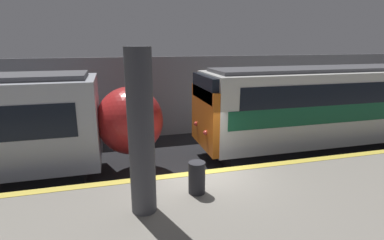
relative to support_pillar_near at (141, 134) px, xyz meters
The scene contains 6 objects.
ground_plane 3.88m from the support_pillar_near, 43.25° to the left, with size 120.00×120.00×0.00m, color black.
platform 3.10m from the support_pillar_near, 17.28° to the right, with size 40.00×4.73×1.01m.
station_rear_barrier 9.07m from the support_pillar_near, 77.93° to the left, with size 50.00×0.15×4.13m.
support_pillar_near is the anchor object (origin of this frame).
train_boxy 10.93m from the support_pillar_near, 24.45° to the left, with size 14.39×2.94×3.81m.
trash_bin 2.09m from the support_pillar_near, 18.88° to the left, with size 0.44×0.44×0.85m.
Camera 1 is at (-2.45, -8.15, 4.86)m, focal length 28.00 mm.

